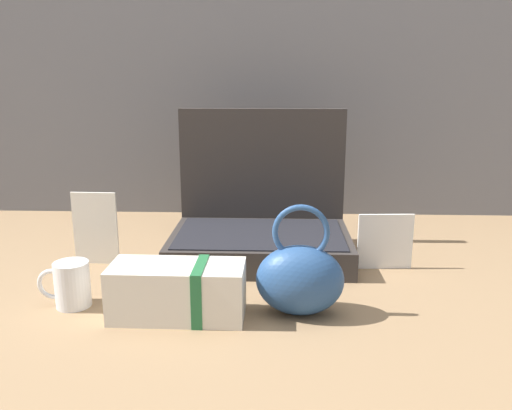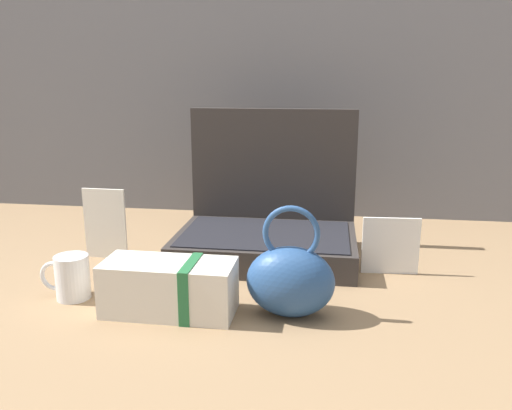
{
  "view_description": "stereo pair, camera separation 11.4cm",
  "coord_description": "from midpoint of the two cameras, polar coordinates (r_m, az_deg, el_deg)",
  "views": [
    {
      "loc": [
        0.05,
        -1.13,
        0.45
      ],
      "look_at": [
        0.01,
        -0.02,
        0.17
      ],
      "focal_mm": 36.8,
      "sensor_mm": 36.0,
      "label": 1
    },
    {
      "loc": [
        0.16,
        -1.12,
        0.45
      ],
      "look_at": [
        0.01,
        -0.02,
        0.17
      ],
      "focal_mm": 36.8,
      "sensor_mm": 36.0,
      "label": 2
    }
  ],
  "objects": [
    {
      "name": "ground_plane",
      "position": [
        1.21,
        -2.94,
        -7.67
      ],
      "size": [
        6.0,
        6.0,
        0.0
      ],
      "primitive_type": "plane",
      "color": "#8C6D4C"
    },
    {
      "name": "open_suitcase",
      "position": [
        1.33,
        -1.93,
        -2.08
      ],
      "size": [
        0.44,
        0.31,
        0.36
      ],
      "color": "#332D2B",
      "rests_on": "ground_plane"
    },
    {
      "name": "teal_pouch_handbag",
      "position": [
        1.0,
        1.53,
        -7.98
      ],
      "size": [
        0.17,
        0.11,
        0.22
      ],
      "color": "#284C7F",
      "rests_on": "ground_plane"
    },
    {
      "name": "cream_toiletry_bag",
      "position": [
        1.02,
        -11.55,
        -9.2
      ],
      "size": [
        0.25,
        0.11,
        0.11
      ],
      "color": "silver",
      "rests_on": "ground_plane"
    },
    {
      "name": "coffee_mug",
      "position": [
        1.13,
        -22.29,
        -8.04
      ],
      "size": [
        0.11,
        0.07,
        0.09
      ],
      "color": "silver",
      "rests_on": "ground_plane"
    },
    {
      "name": "info_card_left",
      "position": [
        1.26,
        11.36,
        -3.96
      ],
      "size": [
        0.13,
        0.01,
        0.13
      ],
      "primitive_type": "cube",
      "rotation": [
        0.0,
        0.0,
        0.06
      ],
      "color": "white",
      "rests_on": "ground_plane"
    },
    {
      "name": "poster_card_right",
      "position": [
        1.33,
        -19.43,
        -2.44
      ],
      "size": [
        0.11,
        0.01,
        0.18
      ],
      "primitive_type": "cube",
      "rotation": [
        0.0,
        0.0,
        -0.03
      ],
      "color": "white",
      "rests_on": "ground_plane"
    }
  ]
}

